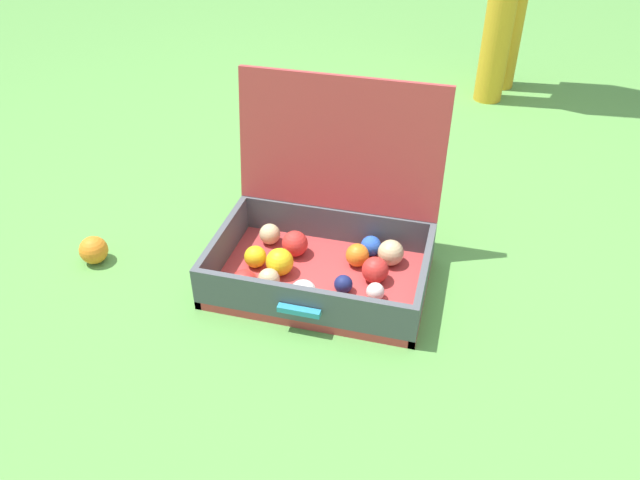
{
  "coord_description": "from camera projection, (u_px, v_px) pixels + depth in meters",
  "views": [
    {
      "loc": [
        0.28,
        -1.37,
        1.13
      ],
      "look_at": [
        -0.07,
        -0.05,
        0.15
      ],
      "focal_mm": 35.35,
      "sensor_mm": 36.0,
      "label": 1
    }
  ],
  "objects": [
    {
      "name": "ground_plane",
      "position": [
        349.0,
        275.0,
        1.79
      ],
      "size": [
        16.0,
        16.0,
        0.0
      ],
      "primitive_type": "plane",
      "color": "#569342"
    },
    {
      "name": "stray_ball_on_grass",
      "position": [
        94.0,
        250.0,
        1.82
      ],
      "size": [
        0.08,
        0.08,
        0.08
      ],
      "primitive_type": "sphere",
      "color": "orange",
      "rests_on": "ground"
    },
    {
      "name": "open_suitcase",
      "position": [
        324.0,
        240.0,
        1.74
      ],
      "size": [
        0.59,
        0.47,
        0.51
      ],
      "color": "#B23838",
      "rests_on": "ground"
    }
  ]
}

